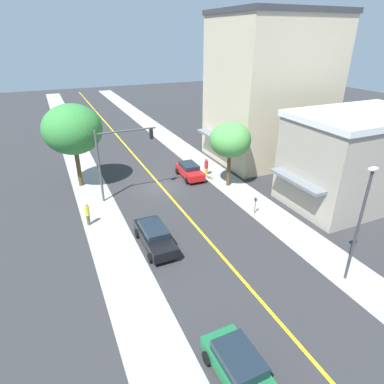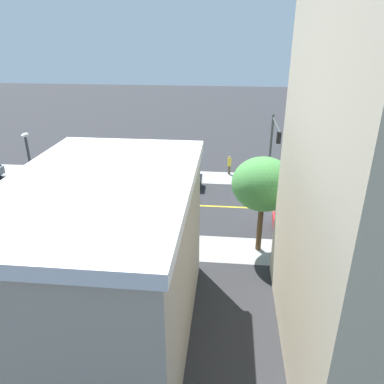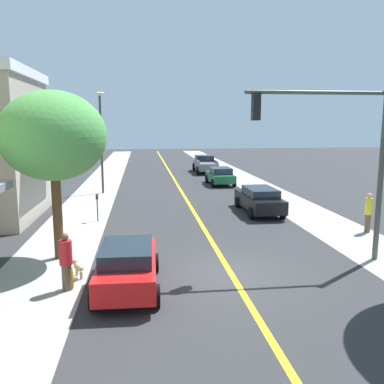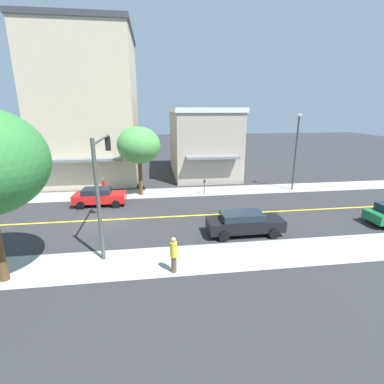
{
  "view_description": "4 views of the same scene",
  "coord_description": "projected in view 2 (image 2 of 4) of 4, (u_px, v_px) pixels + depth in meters",
  "views": [
    {
      "loc": [
        9.16,
        27.72,
        13.41
      ],
      "look_at": [
        -1.0,
        5.16,
        1.43
      ],
      "focal_mm": 30.6,
      "sensor_mm": 36.0,
      "label": 1
    },
    {
      "loc": [
        -27.16,
        4.65,
        13.15
      ],
      "look_at": [
        -1.25,
        7.29,
        1.73
      ],
      "focal_mm": 34.75,
      "sensor_mm": 36.0,
      "label": 2
    },
    {
      "loc": [
        -2.94,
        -12.84,
        5.02
      ],
      "look_at": [
        -0.99,
        2.83,
        2.37
      ],
      "focal_mm": 38.01,
      "sensor_mm": 36.0,
      "label": 3
    },
    {
      "loc": [
        19.86,
        3.69,
        7.74
      ],
      "look_at": [
        -0.45,
        6.49,
        1.72
      ],
      "focal_mm": 26.66,
      "sensor_mm": 36.0,
      "label": 4
    }
  ],
  "objects": [
    {
      "name": "road_centerline_stripe",
      "position": [
        284.0,
        209.0,
        29.59
      ],
      "size": [
        0.2,
        126.0,
        0.0
      ],
      "primitive_type": "cube",
      "color": "yellow",
      "rests_on": "ground"
    },
    {
      "name": "street_lamp",
      "position": [
        32.0,
        176.0,
        24.13
      ],
      "size": [
        0.7,
        0.36,
        7.27
      ],
      "color": "#38383D",
      "rests_on": "ground"
    },
    {
      "name": "sidewalk_right",
      "position": [
        276.0,
        180.0,
        35.39
      ],
      "size": [
        3.15,
        126.0,
        0.01
      ],
      "primitive_type": "cube",
      "color": "#9E9E99",
      "rests_on": "ground"
    },
    {
      "name": "ground_plane",
      "position": [
        284.0,
        209.0,
        29.59
      ],
      "size": [
        140.0,
        140.0,
        0.0
      ],
      "primitive_type": "plane",
      "color": "#2D2D30"
    },
    {
      "name": "red_sedan_left_curb",
      "position": [
        304.0,
        222.0,
        26.08
      ],
      "size": [
        2.01,
        4.2,
        1.45
      ],
      "rotation": [
        0.0,
        0.0,
        1.54
      ],
      "color": "red",
      "rests_on": "ground"
    },
    {
      "name": "sidewalk_left",
      "position": [
        297.0,
        253.0,
        23.79
      ],
      "size": [
        3.15,
        126.0,
        0.01
      ],
      "primitive_type": "cube",
      "color": "#9E9E99",
      "rests_on": "ground"
    },
    {
      "name": "street_tree_left_near",
      "position": [
        263.0,
        184.0,
        22.43
      ],
      "size": [
        3.83,
        3.83,
        6.22
      ],
      "color": "brown",
      "rests_on": "ground"
    },
    {
      "name": "pedestrian_red_shirt",
      "position": [
        307.0,
        232.0,
        24.35
      ],
      "size": [
        0.39,
        0.39,
        1.8
      ],
      "rotation": [
        0.0,
        0.0,
        1.17
      ],
      "color": "brown",
      "rests_on": "ground"
    },
    {
      "name": "pedestrian_yellow_shirt",
      "position": [
        229.0,
        164.0,
        36.45
      ],
      "size": [
        0.34,
        0.34,
        1.86
      ],
      "rotation": [
        0.0,
        0.0,
        2.37
      ],
      "color": "brown",
      "rests_on": "ground"
    },
    {
      "name": "traffic_light_mast",
      "position": [
        273.0,
        142.0,
        31.66
      ],
      "size": [
        5.24,
        0.32,
        6.4
      ],
      "rotation": [
        0.0,
        0.0,
        3.14
      ],
      "color": "#474C47",
      "rests_on": "ground"
    },
    {
      "name": "small_dog",
      "position": [
        289.0,
        238.0,
        24.84
      ],
      "size": [
        0.51,
        0.71,
        0.55
      ],
      "rotation": [
        0.0,
        0.0,
        2.05
      ],
      "color": "#C6B28C",
      "rests_on": "ground"
    },
    {
      "name": "pale_office_building",
      "position": [
        107.0,
        263.0,
        15.97
      ],
      "size": [
        12.53,
        7.38,
        7.83
      ],
      "rotation": [
        0.0,
        0.0,
        -1.57
      ],
      "color": "#A39989",
      "rests_on": "ground"
    },
    {
      "name": "black_sedan_right_curb",
      "position": [
        176.0,
        179.0,
        33.49
      ],
      "size": [
        1.97,
        4.8,
        1.47
      ],
      "rotation": [
        0.0,
        0.0,
        1.57
      ],
      "color": "black",
      "rests_on": "ground"
    },
    {
      "name": "fire_hydrant",
      "position": [
        304.0,
        239.0,
        24.64
      ],
      "size": [
        0.44,
        0.24,
        0.76
      ],
      "color": "yellow",
      "rests_on": "ground"
    },
    {
      "name": "parking_meter",
      "position": [
        171.0,
        226.0,
        25.18
      ],
      "size": [
        0.12,
        0.18,
        1.42
      ],
      "color": "#4C4C51",
      "rests_on": "ground"
    },
    {
      "name": "green_sedan_right_curb",
      "position": [
        59.0,
        175.0,
        34.41
      ],
      "size": [
        2.04,
        4.15,
        1.45
      ],
      "rotation": [
        0.0,
        0.0,
        1.59
      ],
      "color": "#196638",
      "rests_on": "ground"
    },
    {
      "name": "street_tree_right_corner",
      "position": [
        319.0,
        121.0,
        33.48
      ],
      "size": [
        5.37,
        5.37,
        7.88
      ],
      "color": "brown",
      "rests_on": "ground"
    }
  ]
}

